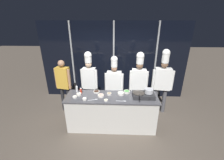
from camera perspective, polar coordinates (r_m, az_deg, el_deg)
ground_plane at (r=4.37m, az=-0.14°, el=-16.99°), size 24.00×24.00×0.00m
window_wall_back at (r=5.32m, az=0.66°, el=7.08°), size 5.10×0.09×2.70m
demo_counter at (r=4.08m, az=-0.14°, el=-11.97°), size 2.35×0.70×0.93m
portable_stove at (r=3.86m, az=11.89°, el=-5.67°), size 0.54×0.37×0.12m
frying_pan at (r=3.80m, az=10.15°, el=-4.63°), size 0.30×0.52×0.04m
stock_pot at (r=3.83m, az=13.87°, el=-4.08°), size 0.24×0.22×0.11m
squeeze_bottle_chili at (r=4.05m, az=-11.76°, el=-3.88°), size 0.06×0.06×0.17m
squeeze_bottle_clear at (r=4.13m, az=-13.26°, el=-3.23°), size 0.05×0.05×0.20m
prep_bowl_rice at (r=3.73m, az=-10.41°, el=-7.08°), size 0.10×0.10×0.05m
prep_bowl_mushrooms at (r=3.90m, az=-1.06°, el=-5.25°), size 0.12×0.12×0.05m
prep_bowl_onion at (r=3.97m, az=-12.47°, el=-5.28°), size 0.13×0.13×0.06m
prep_bowl_garlic at (r=3.89m, az=-14.00°, el=-6.21°), size 0.11×0.11×0.04m
prep_bowl_bean_sprouts at (r=3.92m, az=3.41°, el=-5.08°), size 0.17×0.17×0.06m
prep_bowl_soy_glaze at (r=4.05m, az=-5.96°, el=-4.39°), size 0.17×0.17×0.04m
prep_bowl_noodles at (r=3.65m, az=-2.34°, el=-7.66°), size 0.10×0.10×0.03m
prep_bowl_scallions at (r=4.02m, az=5.62°, el=-4.44°), size 0.17×0.17×0.06m
prep_bowl_shrimp at (r=3.83m, az=-4.30°, el=-5.89°), size 0.16×0.16×0.05m
serving_spoon_slotted at (r=3.71m, az=-6.54°, el=-7.38°), size 0.25×0.11×0.02m
serving_spoon_solid at (r=3.64m, az=4.30°, el=-8.01°), size 0.25×0.05×0.02m
person_guest at (r=4.71m, az=-18.00°, el=-0.43°), size 0.49×0.27×1.67m
chef_head at (r=4.51m, az=-8.66°, el=1.07°), size 0.50×0.23×1.91m
chef_sous at (r=4.48m, az=0.81°, el=-0.50°), size 0.56×0.24×1.79m
chef_line at (r=4.38m, az=10.11°, el=0.29°), size 0.53×0.24×1.94m
chef_pastry at (r=4.64m, az=18.71°, el=0.46°), size 0.61×0.30×2.00m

